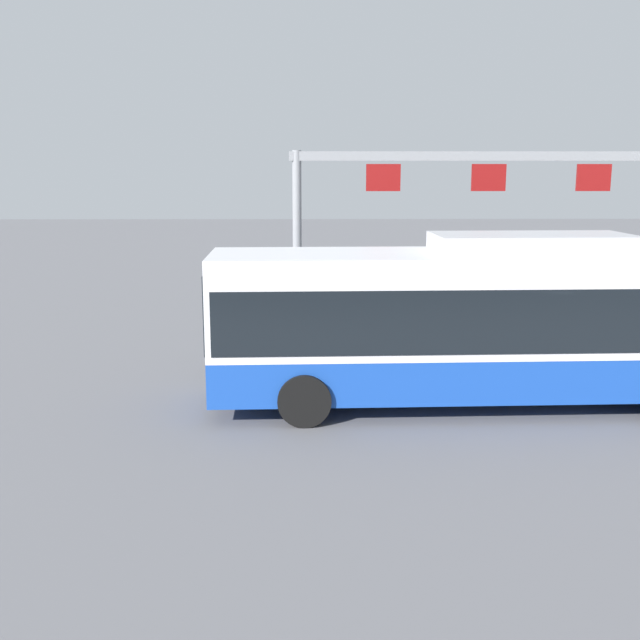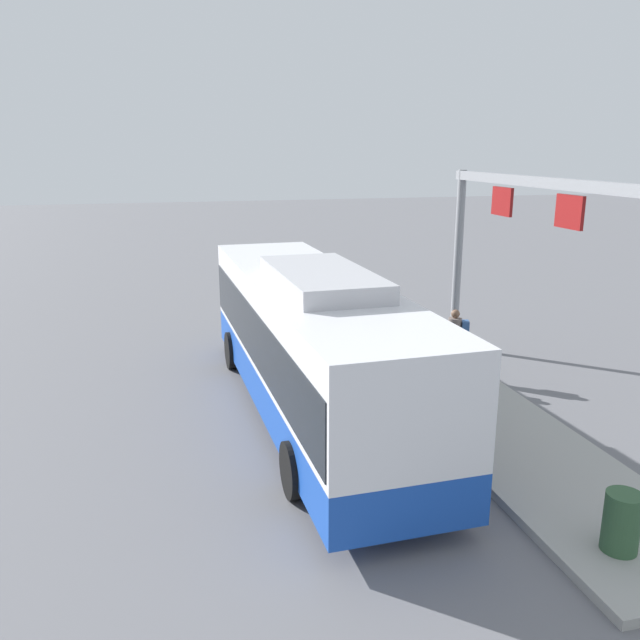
# 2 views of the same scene
# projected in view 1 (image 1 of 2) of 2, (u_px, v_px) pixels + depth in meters

# --- Properties ---
(ground_plane) EXTENTS (120.00, 120.00, 0.00)m
(ground_plane) POSITION_uv_depth(u_px,v_px,m) (483.00, 404.00, 15.34)
(ground_plane) COLOR slate
(platform_curb) EXTENTS (10.00, 2.80, 0.16)m
(platform_curb) POSITION_uv_depth(u_px,v_px,m) (549.00, 357.00, 18.86)
(platform_curb) COLOR #9E9E99
(platform_curb) RESTS_ON ground
(bus_main) EXTENTS (11.08, 2.96, 3.46)m
(bus_main) POSITION_uv_depth(u_px,v_px,m) (487.00, 317.00, 14.98)
(bus_main) COLOR #1947AD
(bus_main) RESTS_ON ground
(person_boarding) EXTENTS (0.43, 0.58, 1.67)m
(person_boarding) POSITION_uv_depth(u_px,v_px,m) (311.00, 329.00, 18.23)
(person_boarding) COLOR gray
(person_boarding) RESTS_ON ground
(person_waiting_near) EXTENTS (0.46, 0.59, 1.67)m
(person_waiting_near) POSITION_uv_depth(u_px,v_px,m) (392.00, 315.00, 19.18)
(person_waiting_near) COLOR #476B4C
(person_waiting_near) RESTS_ON platform_curb
(person_waiting_mid) EXTENTS (0.49, 0.60, 1.67)m
(person_waiting_mid) POSITION_uv_depth(u_px,v_px,m) (396.00, 323.00, 18.17)
(person_waiting_mid) COLOR #334C8C
(person_waiting_mid) RESTS_ON platform_curb
(platform_sign_gantry) EXTENTS (10.47, 0.24, 5.20)m
(platform_sign_gantry) POSITION_uv_depth(u_px,v_px,m) (487.00, 204.00, 19.80)
(platform_sign_gantry) COLOR gray
(platform_sign_gantry) RESTS_ON ground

